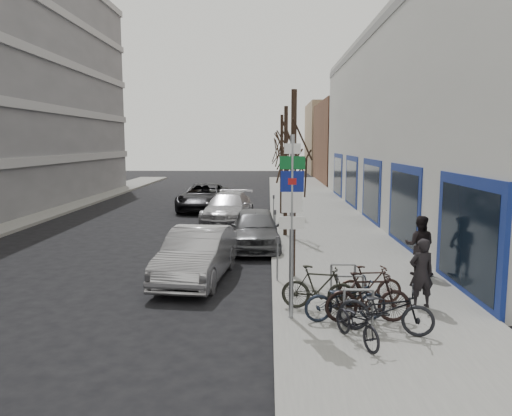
# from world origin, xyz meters

# --- Properties ---
(ground) EXTENTS (120.00, 120.00, 0.00)m
(ground) POSITION_xyz_m (0.00, 0.00, 0.00)
(ground) COLOR black
(ground) RESTS_ON ground
(sidewalk_east) EXTENTS (5.00, 70.00, 0.15)m
(sidewalk_east) POSITION_xyz_m (4.50, 10.00, 0.07)
(sidewalk_east) COLOR slate
(sidewalk_east) RESTS_ON ground
(brick_building_far) EXTENTS (12.00, 14.00, 8.00)m
(brick_building_far) POSITION_xyz_m (13.00, 40.00, 4.00)
(brick_building_far) COLOR brown
(brick_building_far) RESTS_ON ground
(tan_building_far) EXTENTS (13.00, 12.00, 9.00)m
(tan_building_far) POSITION_xyz_m (13.50, 55.00, 4.50)
(tan_building_far) COLOR #937A5B
(tan_building_far) RESTS_ON ground
(highway_sign_pole) EXTENTS (0.55, 0.10, 4.20)m
(highway_sign_pole) POSITION_xyz_m (2.40, -0.01, 2.46)
(highway_sign_pole) COLOR gray
(highway_sign_pole) RESTS_ON ground
(bike_rack) EXTENTS (0.66, 2.26, 0.83)m
(bike_rack) POSITION_xyz_m (3.80, 0.60, 0.66)
(bike_rack) COLOR gray
(bike_rack) RESTS_ON sidewalk_east
(tree_near) EXTENTS (1.80, 1.80, 5.50)m
(tree_near) POSITION_xyz_m (2.60, 3.50, 4.10)
(tree_near) COLOR black
(tree_near) RESTS_ON ground
(tree_mid) EXTENTS (1.80, 1.80, 5.50)m
(tree_mid) POSITION_xyz_m (2.60, 10.00, 4.10)
(tree_mid) COLOR black
(tree_mid) RESTS_ON ground
(tree_far) EXTENTS (1.80, 1.80, 5.50)m
(tree_far) POSITION_xyz_m (2.60, 16.50, 4.10)
(tree_far) COLOR black
(tree_far) RESTS_ON ground
(meter_front) EXTENTS (0.10, 0.08, 1.27)m
(meter_front) POSITION_xyz_m (2.15, 3.00, 0.92)
(meter_front) COLOR gray
(meter_front) RESTS_ON sidewalk_east
(meter_mid) EXTENTS (0.10, 0.08, 1.27)m
(meter_mid) POSITION_xyz_m (2.15, 8.50, 0.92)
(meter_mid) COLOR gray
(meter_mid) RESTS_ON sidewalk_east
(meter_back) EXTENTS (0.10, 0.08, 1.27)m
(meter_back) POSITION_xyz_m (2.15, 14.00, 0.92)
(meter_back) COLOR gray
(meter_back) RESTS_ON sidewalk_east
(bike_near_left) EXTENTS (1.01, 1.62, 0.95)m
(bike_near_left) POSITION_xyz_m (3.62, -1.38, 0.63)
(bike_near_left) COLOR black
(bike_near_left) RESTS_ON sidewalk_east
(bike_near_right) EXTENTS (1.93, 0.69, 1.15)m
(bike_near_right) POSITION_xyz_m (4.05, -0.26, 0.72)
(bike_near_right) COLOR black
(bike_near_right) RESTS_ON sidewalk_east
(bike_mid_curb) EXTENTS (1.89, 0.80, 1.11)m
(bike_mid_curb) POSITION_xyz_m (3.58, -0.16, 0.71)
(bike_mid_curb) COLOR black
(bike_mid_curb) RESTS_ON sidewalk_east
(bike_mid_inner) EXTENTS (1.84, 0.86, 1.07)m
(bike_mid_inner) POSITION_xyz_m (3.07, 0.54, 0.69)
(bike_mid_inner) COLOR black
(bike_mid_inner) RESTS_ON sidewalk_east
(bike_far_curb) EXTENTS (2.02, 1.09, 1.18)m
(bike_far_curb) POSITION_xyz_m (4.29, -0.84, 0.74)
(bike_far_curb) COLOR black
(bike_far_curb) RESTS_ON sidewalk_east
(bike_far_inner) EXTENTS (1.64, 0.65, 0.97)m
(bike_far_inner) POSITION_xyz_m (4.34, 1.02, 0.63)
(bike_far_inner) COLOR black
(bike_far_inner) RESTS_ON sidewalk_east
(parked_car_front) EXTENTS (2.09, 4.77, 1.52)m
(parked_car_front) POSITION_xyz_m (-0.20, 3.54, 0.76)
(parked_car_front) COLOR #A1A0A5
(parked_car_front) RESTS_ON ground
(parked_car_mid) EXTENTS (1.99, 4.56, 1.53)m
(parked_car_mid) POSITION_xyz_m (1.40, 8.00, 0.77)
(parked_car_mid) COLOR #535459
(parked_car_mid) RESTS_ON ground
(parked_car_back) EXTENTS (2.62, 5.39, 1.51)m
(parked_car_back) POSITION_xyz_m (-0.14, 14.07, 0.76)
(parked_car_back) COLOR #A7A6AB
(parked_car_back) RESTS_ON ground
(lane_car) EXTENTS (2.92, 5.82, 1.58)m
(lane_car) POSITION_xyz_m (-1.96, 18.79, 0.79)
(lane_car) COLOR black
(lane_car) RESTS_ON ground
(pedestrian_near) EXTENTS (0.66, 0.49, 1.66)m
(pedestrian_near) POSITION_xyz_m (5.50, 0.80, 0.98)
(pedestrian_near) COLOR black
(pedestrian_near) RESTS_ON sidewalk_east
(pedestrian_far) EXTENTS (0.78, 0.66, 1.79)m
(pedestrian_far) POSITION_xyz_m (6.33, 3.74, 1.04)
(pedestrian_far) COLOR black
(pedestrian_far) RESTS_ON sidewalk_east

